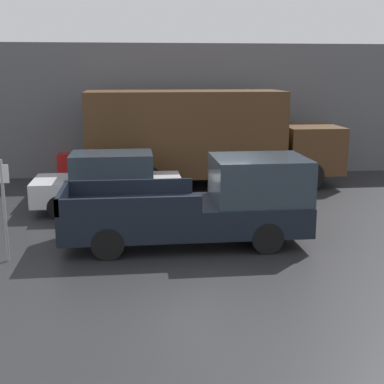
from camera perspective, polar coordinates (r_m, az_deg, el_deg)
The scene contains 7 objects.
ground_plane at distance 13.14m, azimuth 1.64°, elevation -5.27°, with size 60.00×60.00×0.00m, color #232326.
building_wall at distance 21.13m, azimuth -1.64°, elevation 8.68°, with size 28.00×0.15×5.10m.
pickup_truck at distance 12.78m, azimuth 1.68°, elevation -1.29°, with size 5.79×2.08×2.08m.
car at distance 16.05m, azimuth -8.80°, elevation 1.08°, with size 4.33×1.88×1.72m.
delivery_truck at distance 18.99m, azimuth 1.14°, elevation 6.02°, with size 8.97×2.48×3.40m.
parking_sign at distance 12.13m, azimuth -19.42°, elevation -1.29°, with size 0.30×0.07×2.25m.
newspaper_box at distance 21.14m, azimuth -13.49°, elevation 2.69°, with size 0.45×0.40×0.97m.
Camera 1 is at (-1.78, -12.36, 4.09)m, focal length 50.00 mm.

